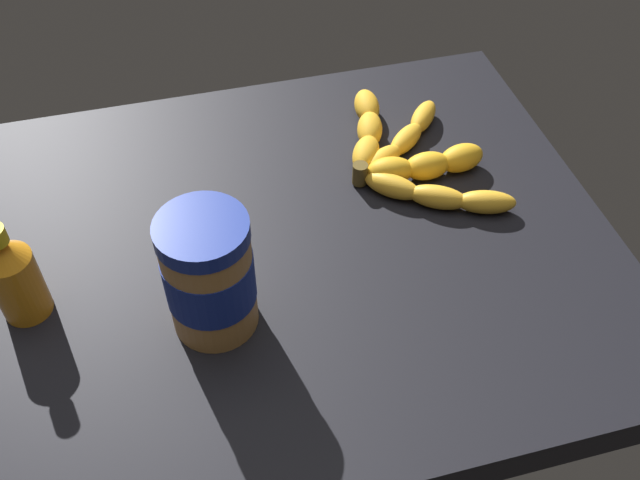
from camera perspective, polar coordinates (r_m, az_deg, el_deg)
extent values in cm
cube|color=black|center=(89.89, -3.42, -1.36)|extent=(82.36, 65.76, 4.98)
ellipsoid|color=gold|center=(93.39, 5.71, 4.27)|extent=(7.70, 7.20, 3.00)
ellipsoid|color=gold|center=(92.64, 9.29, 3.36)|extent=(8.07, 6.29, 3.00)
ellipsoid|color=gold|center=(93.15, 12.97, 2.94)|extent=(8.12, 5.14, 3.00)
ellipsoid|color=gold|center=(94.97, 5.57, 5.46)|extent=(6.68, 4.49, 3.72)
ellipsoid|color=gold|center=(96.28, 8.44, 5.81)|extent=(6.27, 3.76, 3.72)
ellipsoid|color=gold|center=(98.27, 11.09, 6.38)|extent=(6.71, 4.56, 3.72)
ellipsoid|color=gold|center=(97.12, 4.90, 6.30)|extent=(7.59, 6.12, 2.84)
ellipsoid|color=gold|center=(100.84, 6.82, 7.92)|extent=(7.27, 6.83, 2.84)
ellipsoid|color=gold|center=(105.06, 8.15, 9.61)|extent=(6.73, 7.34, 2.84)
ellipsoid|color=gold|center=(97.45, 3.65, 6.80)|extent=(6.18, 7.48, 3.49)
ellipsoid|color=gold|center=(101.51, 3.95, 8.71)|extent=(5.34, 7.36, 3.49)
ellipsoid|color=gold|center=(105.65, 3.71, 10.49)|extent=(4.33, 7.01, 3.49)
cylinder|color=brown|center=(94.33, 3.18, 5.24)|extent=(2.00, 2.00, 3.00)
cylinder|color=#BF8442|center=(76.38, -8.67, -3.21)|extent=(9.35, 9.35, 13.16)
cylinder|color=navy|center=(75.88, -8.72, -2.89)|extent=(9.54, 9.54, 5.92)
cylinder|color=navy|center=(70.80, -9.34, 0.67)|extent=(9.54, 9.54, 1.89)
cylinder|color=orange|center=(84.73, -22.74, -3.27)|extent=(5.37, 5.37, 8.54)
cone|color=orange|center=(80.87, -23.85, -0.77)|extent=(5.37, 5.37, 2.52)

